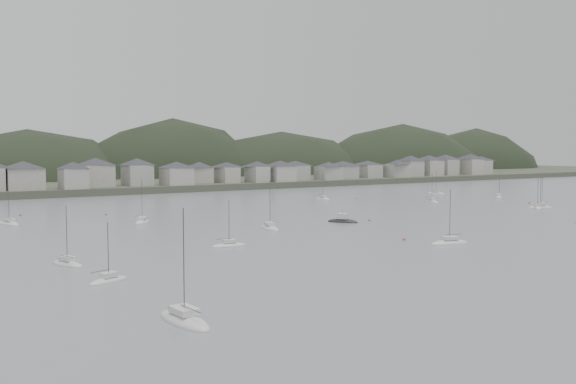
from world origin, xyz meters
TOP-DOWN VIEW (x-y plane):
  - ground at (0.00, 0.00)m, footprint 900.00×900.00m
  - far_shore_land at (0.00, 295.00)m, footprint 900.00×250.00m
  - forested_ridge at (4.83, 269.40)m, footprint 851.55×103.94m
  - waterfront_town at (50.59, 183.34)m, footprint 451.48×28.46m
  - sailboat_lead at (-76.17, 87.44)m, footprint 5.02×9.25m
  - moored_fleet at (-21.92, 46.38)m, footprint 239.63×158.19m
  - motor_launch_far at (-3.78, 44.26)m, footprint 6.87×8.63m
  - mooring_buoys at (-6.78, 52.46)m, footprint 179.43×116.89m

SIDE VIEW (x-z plane):
  - forested_ridge at x=4.83m, z-range -62.57..40.00m
  - ground at x=0.00m, z-range 0.00..0.00m
  - mooring_buoys at x=-6.78m, z-range -0.20..0.50m
  - sailboat_lead at x=-76.17m, z-range -5.86..6.20m
  - moored_fleet at x=-21.92m, z-range -6.58..6.93m
  - motor_launch_far at x=-3.78m, z-range -1.70..2.27m
  - far_shore_land at x=0.00m, z-range 0.00..3.00m
  - waterfront_town at x=50.59m, z-range 2.20..15.12m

